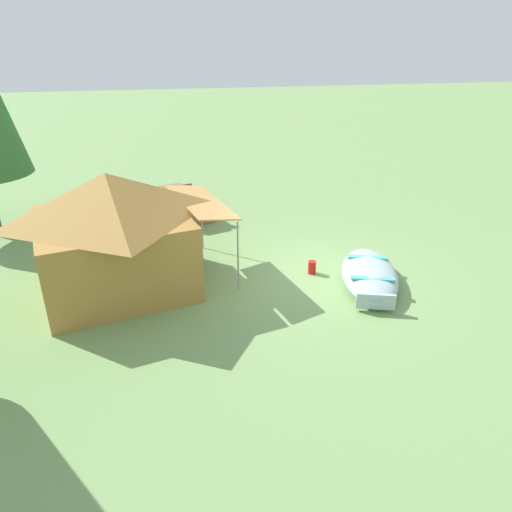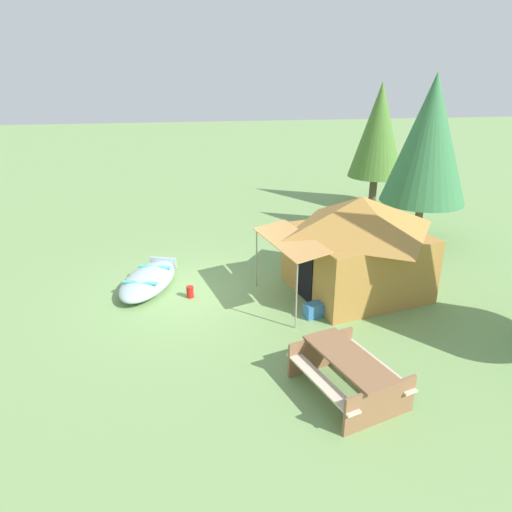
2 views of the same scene
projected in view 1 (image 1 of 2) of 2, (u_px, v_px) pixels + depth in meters
ground_plane at (310, 277)px, 10.80m from camera, size 80.00×80.00×0.00m
beached_rowboat at (369, 275)px, 10.41m from camera, size 2.82×1.93×0.43m
canvas_cabin_tent at (113, 231)px, 9.83m from camera, size 3.69×4.52×2.54m
picnic_table at (181, 202)px, 14.06m from camera, size 2.29×1.97×0.76m
cooler_box at (180, 251)px, 11.64m from camera, size 0.43×0.61×0.33m
fuel_can at (312, 267)px, 10.90m from camera, size 0.22×0.22×0.30m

